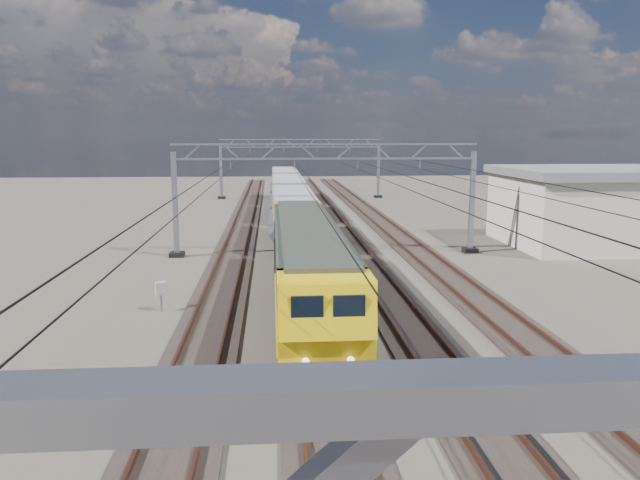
{
  "coord_description": "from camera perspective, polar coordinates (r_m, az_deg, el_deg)",
  "views": [
    {
      "loc": [
        -3.42,
        -35.38,
        7.67
      ],
      "look_at": [
        -1.05,
        -4.48,
        2.4
      ],
      "focal_mm": 35.0,
      "sensor_mm": 36.0,
      "label": 1
    }
  ],
  "objects": [
    {
      "name": "locomotive",
      "position": [
        26.42,
        -1.22,
        -2.02
      ],
      "size": [
        2.76,
        21.1,
        3.62
      ],
      "color": "black",
      "rests_on": "ground"
    },
    {
      "name": "track_outer_west",
      "position": [
        36.28,
        -8.38,
        -2.54
      ],
      "size": [
        2.6,
        140.0,
        0.3
      ],
      "color": "black",
      "rests_on": "ground"
    },
    {
      "name": "catenary_gantry_mid",
      "position": [
        39.71,
        0.57,
        4.21
      ],
      "size": [
        19.9,
        0.9,
        7.11
      ],
      "color": "gray",
      "rests_on": "ground"
    },
    {
      "name": "catenary_gantry_far",
      "position": [
        75.55,
        -1.8,
        6.79
      ],
      "size": [
        19.9,
        0.9,
        7.11
      ],
      "color": "gray",
      "rests_on": "ground"
    },
    {
      "name": "hopper_wagon_mid",
      "position": [
        58.0,
        -2.98,
        4.26
      ],
      "size": [
        3.38,
        13.0,
        3.25
      ],
      "color": "black",
      "rests_on": "ground"
    },
    {
      "name": "hopper_wagon_third",
      "position": [
        72.15,
        -3.26,
        5.31
      ],
      "size": [
        3.38,
        13.0,
        3.25
      ],
      "color": "black",
      "rests_on": "ground"
    },
    {
      "name": "track_inner_east",
      "position": [
        36.59,
        4.23,
        -2.36
      ],
      "size": [
        2.6,
        140.0,
        0.3
      ],
      "color": "black",
      "rests_on": "ground"
    },
    {
      "name": "ground",
      "position": [
        36.36,
        1.11,
        -2.53
      ],
      "size": [
        160.0,
        160.0,
        0.0
      ],
      "primitive_type": "plane",
      "color": "black",
      "rests_on": "ground"
    },
    {
      "name": "track_loco",
      "position": [
        36.22,
        -2.05,
        -2.47
      ],
      "size": [
        2.6,
        140.0,
        0.3
      ],
      "color": "black",
      "rests_on": "ground"
    },
    {
      "name": "industrial_shed",
      "position": [
        48.82,
        27.06,
        2.78
      ],
      "size": [
        18.6,
        10.6,
        5.4
      ],
      "color": "beige",
      "rests_on": "ground"
    },
    {
      "name": "trackside_cabinet",
      "position": [
        28.08,
        -14.36,
        -4.36
      ],
      "size": [
        0.53,
        0.47,
        1.34
      ],
      "rotation": [
        0.0,
        0.0,
        0.36
      ],
      "color": "gray",
      "rests_on": "ground"
    },
    {
      "name": "hopper_wagon_lead",
      "position": [
        43.89,
        -2.51,
        2.52
      ],
      "size": [
        3.38,
        13.0,
        3.25
      ],
      "color": "black",
      "rests_on": "ground"
    },
    {
      "name": "overhead_wires",
      "position": [
        43.56,
        0.12,
        7.12
      ],
      "size": [
        12.03,
        140.0,
        0.53
      ],
      "color": "black",
      "rests_on": "ground"
    },
    {
      "name": "track_outer_east",
      "position": [
        37.39,
        10.3,
        -2.23
      ],
      "size": [
        2.6,
        140.0,
        0.3
      ],
      "color": "black",
      "rests_on": "ground"
    }
  ]
}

